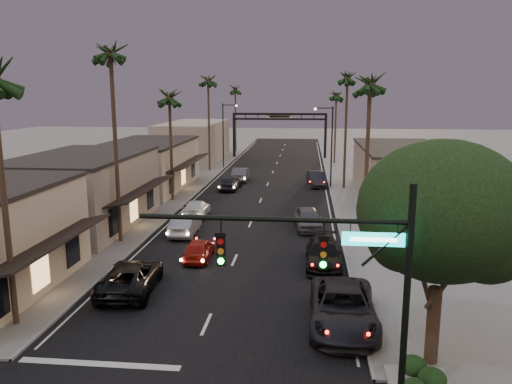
% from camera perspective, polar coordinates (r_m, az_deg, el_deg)
% --- Properties ---
extents(ground, '(200.00, 200.00, 0.00)m').
position_cam_1_polar(ground, '(52.15, 0.83, -0.28)').
color(ground, slate).
rests_on(ground, ground).
extents(road, '(14.00, 120.00, 0.02)m').
position_cam_1_polar(road, '(57.04, 1.27, 0.73)').
color(road, black).
rests_on(road, ground).
extents(sidewalk_left, '(5.00, 92.00, 0.12)m').
position_cam_1_polar(sidewalk_left, '(65.26, -6.59, 2.04)').
color(sidewalk_left, slate).
rests_on(sidewalk_left, ground).
extents(sidewalk_right, '(5.00, 92.00, 0.12)m').
position_cam_1_polar(sidewalk_right, '(63.96, 10.29, 1.75)').
color(sidewalk_right, slate).
rests_on(sidewalk_right, ground).
extents(storefront_mid, '(8.00, 14.00, 5.50)m').
position_cam_1_polar(storefront_mid, '(41.53, -19.11, -0.03)').
color(storefront_mid, gray).
rests_on(storefront_mid, ground).
extents(storefront_far, '(8.00, 16.00, 5.00)m').
position_cam_1_polar(storefront_far, '(56.26, -12.31, 2.90)').
color(storefront_far, beige).
rests_on(storefront_far, ground).
extents(storefront_dist, '(8.00, 20.00, 6.00)m').
position_cam_1_polar(storefront_dist, '(78.24, -7.12, 5.72)').
color(storefront_dist, gray).
rests_on(storefront_dist, ground).
extents(building_right, '(8.00, 18.00, 5.00)m').
position_cam_1_polar(building_right, '(52.41, 16.28, 2.10)').
color(building_right, gray).
rests_on(building_right, ground).
extents(traffic_signal, '(8.51, 0.22, 7.80)m').
position_cam_1_polar(traffic_signal, '(15.89, 10.16, -8.60)').
color(traffic_signal, black).
rests_on(traffic_signal, ground).
extents(corner_tree, '(6.20, 6.20, 8.80)m').
position_cam_1_polar(corner_tree, '(19.56, 20.65, -2.64)').
color(corner_tree, '#38281C').
rests_on(corner_tree, ground).
extents(arch, '(15.20, 0.40, 7.27)m').
position_cam_1_polar(arch, '(81.18, 2.70, 7.79)').
color(arch, black).
rests_on(arch, ground).
extents(streetlight_right, '(2.13, 0.30, 9.00)m').
position_cam_1_polar(streetlight_right, '(56.20, 8.38, 5.93)').
color(streetlight_right, black).
rests_on(streetlight_right, ground).
extents(streetlight_left, '(2.13, 0.30, 9.00)m').
position_cam_1_polar(streetlight_left, '(70.02, -3.56, 7.06)').
color(streetlight_left, black).
rests_on(streetlight_left, ground).
extents(palm_lb, '(3.20, 3.20, 15.20)m').
position_cam_1_polar(palm_lb, '(35.51, -16.34, 15.59)').
color(palm_lb, '#38281C').
rests_on(palm_lb, ground).
extents(palm_lc, '(3.20, 3.20, 12.20)m').
position_cam_1_polar(palm_lc, '(48.68, -9.89, 11.14)').
color(palm_lc, '#38281C').
rests_on(palm_lc, ground).
extents(palm_ld, '(3.20, 3.20, 14.20)m').
position_cam_1_polar(palm_ld, '(67.21, -5.50, 12.90)').
color(palm_ld, '#38281C').
rests_on(palm_ld, ground).
extents(palm_ra, '(3.20, 3.20, 13.20)m').
position_cam_1_polar(palm_ra, '(35.17, 12.95, 12.63)').
color(palm_ra, '#38281C').
rests_on(palm_ra, ground).
extents(palm_rb, '(3.20, 3.20, 14.20)m').
position_cam_1_polar(palm_rb, '(55.10, 10.43, 13.14)').
color(palm_rb, '#38281C').
rests_on(palm_rb, ground).
extents(palm_rc, '(3.20, 3.20, 12.20)m').
position_cam_1_polar(palm_rc, '(75.02, 9.18, 11.15)').
color(palm_rc, '#38281C').
rests_on(palm_rc, ground).
extents(palm_far, '(3.20, 3.20, 13.20)m').
position_cam_1_polar(palm_far, '(89.82, -2.39, 11.90)').
color(palm_far, '#38281C').
rests_on(palm_far, ground).
extents(oncoming_red, '(1.63, 3.98, 1.35)m').
position_cam_1_polar(oncoming_red, '(32.13, -6.52, -6.49)').
color(oncoming_red, maroon).
rests_on(oncoming_red, ground).
extents(oncoming_pickup, '(3.12, 5.95, 1.60)m').
position_cam_1_polar(oncoming_pickup, '(27.78, -14.12, -9.39)').
color(oncoming_pickup, black).
rests_on(oncoming_pickup, ground).
extents(oncoming_silver, '(1.74, 4.72, 1.54)m').
position_cam_1_polar(oncoming_silver, '(37.74, -8.09, -3.68)').
color(oncoming_silver, gray).
rests_on(oncoming_silver, ground).
extents(oncoming_white, '(2.22, 4.91, 1.40)m').
position_cam_1_polar(oncoming_white, '(43.04, -6.83, -1.89)').
color(oncoming_white, silver).
rests_on(oncoming_white, ground).
extents(oncoming_dgrey, '(2.15, 4.91, 1.65)m').
position_cam_1_polar(oncoming_dgrey, '(54.59, -2.99, 1.11)').
color(oncoming_dgrey, black).
rests_on(oncoming_dgrey, ground).
extents(oncoming_grey_far, '(1.86, 5.04, 1.65)m').
position_cam_1_polar(oncoming_grey_far, '(59.89, -1.77, 2.02)').
color(oncoming_grey_far, '#48474C').
rests_on(oncoming_grey_far, ground).
extents(curbside_near, '(3.08, 6.48, 1.79)m').
position_cam_1_polar(curbside_near, '(23.47, 9.90, -12.90)').
color(curbside_near, black).
rests_on(curbside_near, ground).
extents(curbside_black, '(2.20, 5.37, 1.56)m').
position_cam_1_polar(curbside_black, '(30.96, 7.74, -7.01)').
color(curbside_black, black).
rests_on(curbside_black, ground).
extents(curbside_grey, '(2.47, 5.03, 1.65)m').
position_cam_1_polar(curbside_grey, '(39.09, 5.96, -3.03)').
color(curbside_grey, '#4D4D52').
rests_on(curbside_grey, ground).
extents(curbside_far, '(2.39, 5.30, 1.69)m').
position_cam_1_polar(curbside_far, '(57.05, 6.94, 1.50)').
color(curbside_far, black).
rests_on(curbside_far, ground).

